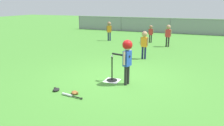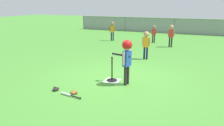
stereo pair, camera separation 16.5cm
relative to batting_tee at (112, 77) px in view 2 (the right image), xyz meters
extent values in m
plane|color=#478C33|center=(0.14, 0.28, -0.12)|extent=(60.00, 60.00, 0.00)
cube|color=white|center=(0.00, 0.00, -0.11)|extent=(0.44, 0.44, 0.01)
cylinder|color=black|center=(0.00, 0.00, -0.11)|extent=(0.32, 0.32, 0.03)
cylinder|color=black|center=(0.00, 0.00, 0.26)|extent=(0.04, 0.04, 0.70)
cylinder|color=black|center=(0.00, 0.00, 0.59)|extent=(0.06, 0.06, 0.02)
sphere|color=white|center=(0.00, 0.00, 0.64)|extent=(0.07, 0.07, 0.07)
cylinder|color=#262626|center=(0.49, -0.20, 0.16)|extent=(0.09, 0.09, 0.55)
cylinder|color=#262626|center=(0.53, -0.08, 0.16)|extent=(0.09, 0.09, 0.55)
cube|color=#2347B7|center=(0.51, -0.14, 0.65)|extent=(0.21, 0.28, 0.43)
cylinder|color=beige|center=(0.47, -0.29, 0.68)|extent=(0.06, 0.06, 0.37)
cylinder|color=beige|center=(0.55, 0.01, 0.68)|extent=(0.06, 0.06, 0.37)
sphere|color=beige|center=(0.51, -0.14, 1.00)|extent=(0.25, 0.25, 0.25)
sphere|color=red|center=(0.51, -0.14, 1.04)|extent=(0.28, 0.28, 0.28)
cylinder|color=black|center=(0.31, -0.08, 0.72)|extent=(0.59, 0.21, 0.06)
cylinder|color=#191E4C|center=(-2.81, 6.69, 0.14)|extent=(0.08, 0.08, 0.52)
cylinder|color=#191E4C|center=(-2.92, 6.64, 0.14)|extent=(0.08, 0.08, 0.52)
cube|color=orange|center=(-2.87, 6.67, 0.61)|extent=(0.27, 0.22, 0.40)
cylinder|color=#8C6647|center=(-2.73, 6.72, 0.63)|extent=(0.06, 0.06, 0.35)
cylinder|color=#8C6647|center=(-3.00, 6.61, 0.63)|extent=(0.06, 0.06, 0.35)
sphere|color=#8C6647|center=(-2.87, 6.67, 0.93)|extent=(0.23, 0.23, 0.23)
cylinder|color=#262626|center=(0.83, 6.02, 0.14)|extent=(0.08, 0.08, 0.52)
cylinder|color=#262626|center=(0.71, 6.03, 0.14)|extent=(0.08, 0.08, 0.52)
cube|color=red|center=(0.77, 6.02, 0.60)|extent=(0.25, 0.17, 0.40)
cylinder|color=tan|center=(0.91, 6.00, 0.63)|extent=(0.06, 0.06, 0.35)
cylinder|color=tan|center=(0.63, 6.04, 0.63)|extent=(0.06, 0.06, 0.35)
sphere|color=tan|center=(0.77, 6.02, 0.93)|extent=(0.23, 0.23, 0.23)
cylinder|color=#262626|center=(-0.30, 6.96, 0.11)|extent=(0.07, 0.07, 0.45)
cylinder|color=#262626|center=(-0.40, 6.96, 0.11)|extent=(0.07, 0.07, 0.45)
cube|color=red|center=(-0.35, 6.96, 0.51)|extent=(0.21, 0.13, 0.35)
cylinder|color=#8C6647|center=(-0.23, 6.97, 0.54)|extent=(0.05, 0.05, 0.30)
cylinder|color=#8C6647|center=(-0.48, 6.96, 0.54)|extent=(0.05, 0.05, 0.30)
sphere|color=#8C6647|center=(-0.35, 6.96, 0.80)|extent=(0.20, 0.20, 0.20)
cylinder|color=#191E4C|center=(0.30, 2.95, 0.14)|extent=(0.08, 0.08, 0.52)
cylinder|color=#191E4C|center=(0.18, 2.96, 0.14)|extent=(0.08, 0.08, 0.52)
cube|color=orange|center=(0.24, 2.96, 0.60)|extent=(0.24, 0.16, 0.40)
cylinder|color=tan|center=(0.38, 2.95, 0.63)|extent=(0.06, 0.06, 0.34)
cylinder|color=tan|center=(0.10, 2.97, 0.63)|extent=(0.06, 0.06, 0.34)
sphere|color=tan|center=(0.24, 2.96, 0.93)|extent=(0.23, 0.23, 0.23)
cylinder|color=silver|center=(-0.63, -1.46, -0.09)|extent=(0.31, 0.10, 0.06)
cylinder|color=black|center=(-0.33, -1.51, -0.09)|extent=(0.31, 0.07, 0.03)
cylinder|color=black|center=(-0.18, -1.53, -0.09)|extent=(0.02, 0.05, 0.05)
ellipsoid|color=black|center=(-1.08, -1.30, -0.08)|extent=(0.19, 0.24, 0.07)
cube|color=black|center=(-1.16, -1.24, -0.08)|extent=(0.05, 0.05, 0.06)
ellipsoid|color=brown|center=(-0.53, -1.29, -0.08)|extent=(0.26, 0.27, 0.07)
cube|color=brown|center=(-0.43, -1.30, -0.08)|extent=(0.06, 0.06, 0.06)
cylinder|color=slate|center=(-7.86, 11.64, 0.46)|extent=(0.06, 0.06, 1.15)
cylinder|color=slate|center=(-3.86, 11.64, 0.46)|extent=(0.06, 0.06, 1.15)
cylinder|color=slate|center=(0.14, 11.64, 0.46)|extent=(0.06, 0.06, 1.15)
cube|color=gray|center=(0.14, 11.64, 0.97)|extent=(16.00, 0.03, 0.03)
cube|color=gray|center=(0.14, 11.64, 0.46)|extent=(16.00, 0.01, 1.15)
camera|label=1|loc=(2.32, -5.77, 2.14)|focal=35.08mm
camera|label=2|loc=(2.47, -5.71, 2.14)|focal=35.08mm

